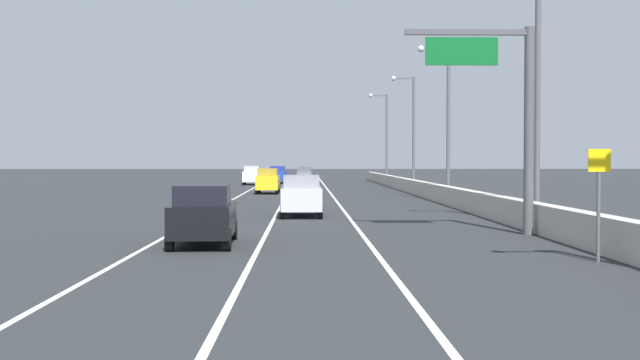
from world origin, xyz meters
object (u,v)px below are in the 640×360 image
object	(u,v)px
lamp_post_right_third	(444,112)
car_yellow_2	(268,181)
car_black_5	(204,215)
lamp_post_right_fifth	(384,132)
car_white_3	(252,175)
speed_advisory_sign	(599,196)
lamp_post_right_second	(531,85)
car_silver_1	(301,196)
car_gray_0	(305,174)
lamp_post_right_fourth	(411,125)
overhead_sign_gantry	(509,104)
car_blue_4	(278,175)

from	to	relation	value
lamp_post_right_third	car_yellow_2	bearing A→B (deg)	135.87
car_yellow_2	car_black_5	bearing A→B (deg)	-90.38
lamp_post_right_third	lamp_post_right_fifth	world-z (taller)	same
car_white_3	car_black_5	bearing A→B (deg)	-87.61
speed_advisory_sign	lamp_post_right_second	world-z (taller)	lamp_post_right_second
lamp_post_right_second	car_silver_1	size ratio (longest dim) A/B	2.25
lamp_post_right_second	speed_advisory_sign	bearing A→B (deg)	-97.80
lamp_post_right_third	car_gray_0	size ratio (longest dim) A/B	2.46
speed_advisory_sign	lamp_post_right_fourth	distance (m)	48.93
lamp_post_right_fifth	lamp_post_right_second	bearing A→B (deg)	-89.53
speed_advisory_sign	lamp_post_right_third	xyz separation A→B (m)	(1.30, 30.26, 4.06)
overhead_sign_gantry	lamp_post_right_fifth	size ratio (longest dim) A/B	0.74
overhead_sign_gantry	car_blue_4	world-z (taller)	overhead_sign_gantry
lamp_post_right_second	lamp_post_right_third	xyz separation A→B (m)	(-0.31, 18.47, 0.00)
lamp_post_right_fifth	car_black_5	xyz separation A→B (m)	(-12.17, -62.93, -4.86)
lamp_post_right_third	car_silver_1	world-z (taller)	lamp_post_right_third
overhead_sign_gantry	car_gray_0	xyz separation A→B (m)	(-7.39, 66.37, -3.80)
lamp_post_right_fourth	car_blue_4	xyz separation A→B (m)	(-12.55, 21.03, -4.83)
car_yellow_2	lamp_post_right_fourth	bearing A→B (deg)	28.71
lamp_post_right_third	lamp_post_right_fifth	distance (m)	36.95
lamp_post_right_third	car_black_5	distance (m)	29.16
lamp_post_right_second	car_silver_1	distance (m)	11.88
car_silver_1	car_white_3	distance (m)	47.47
car_black_5	car_silver_1	bearing A→B (deg)	76.41
speed_advisory_sign	car_gray_0	world-z (taller)	speed_advisory_sign
overhead_sign_gantry	car_yellow_2	bearing A→B (deg)	106.68
speed_advisory_sign	lamp_post_right_third	bearing A→B (deg)	87.54
lamp_post_right_fifth	car_yellow_2	world-z (taller)	lamp_post_right_fifth
car_gray_0	car_white_3	bearing A→B (deg)	-119.89
overhead_sign_gantry	car_blue_4	xyz separation A→B (m)	(-10.49, 62.24, -3.74)
lamp_post_right_third	car_gray_0	bearing A→B (deg)	101.82
car_white_3	speed_advisory_sign	bearing A→B (deg)	-78.09
overhead_sign_gantry	lamp_post_right_third	bearing A→B (deg)	85.62
car_gray_0	car_blue_4	distance (m)	5.16
speed_advisory_sign	car_yellow_2	bearing A→B (deg)	104.38
car_gray_0	car_blue_4	xyz separation A→B (m)	(-3.10, -4.13, 0.06)
overhead_sign_gantry	lamp_post_right_fourth	bearing A→B (deg)	87.14
speed_advisory_sign	car_yellow_2	world-z (taller)	speed_advisory_sign
overhead_sign_gantry	car_white_3	distance (m)	58.11
overhead_sign_gantry	car_gray_0	bearing A→B (deg)	96.35
lamp_post_right_fourth	car_gray_0	xyz separation A→B (m)	(-9.45, 25.16, -4.89)
car_blue_4	car_black_5	distance (m)	65.49
speed_advisory_sign	car_blue_4	xyz separation A→B (m)	(-10.94, 69.77, -0.77)
lamp_post_right_second	car_white_3	size ratio (longest dim) A/B	2.24
lamp_post_right_third	car_blue_4	distance (m)	41.64
lamp_post_right_third	car_gray_0	distance (m)	44.85
car_silver_1	car_white_3	world-z (taller)	car_white_3
car_yellow_2	speed_advisory_sign	bearing A→B (deg)	-75.62
car_gray_0	car_black_5	world-z (taller)	car_black_5
car_yellow_2	car_black_5	world-z (taller)	car_yellow_2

